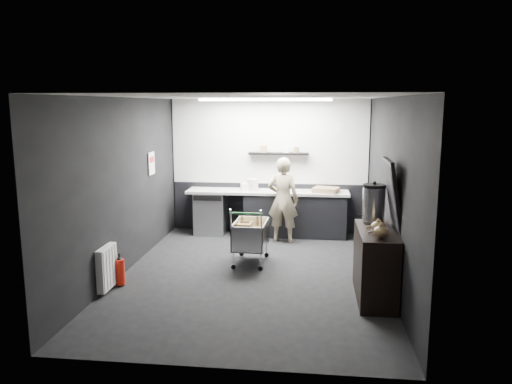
# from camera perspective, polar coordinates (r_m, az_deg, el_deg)

# --- Properties ---
(floor) EXTENTS (5.50, 5.50, 0.00)m
(floor) POSITION_cam_1_polar(r_m,az_deg,el_deg) (7.77, -0.37, -9.49)
(floor) COLOR black
(floor) RESTS_ON ground
(ceiling) EXTENTS (5.50, 5.50, 0.00)m
(ceiling) POSITION_cam_1_polar(r_m,az_deg,el_deg) (7.32, -0.40, 10.84)
(ceiling) COLOR silver
(ceiling) RESTS_ON wall_back
(wall_back) EXTENTS (5.50, 0.00, 5.50)m
(wall_back) POSITION_cam_1_polar(r_m,az_deg,el_deg) (10.14, 1.50, 2.98)
(wall_back) COLOR black
(wall_back) RESTS_ON floor
(wall_front) EXTENTS (5.50, 0.00, 5.50)m
(wall_front) POSITION_cam_1_polar(r_m,az_deg,el_deg) (4.77, -4.41, -5.18)
(wall_front) COLOR black
(wall_front) RESTS_ON floor
(wall_left) EXTENTS (0.00, 5.50, 5.50)m
(wall_left) POSITION_cam_1_polar(r_m,az_deg,el_deg) (7.92, -14.90, 0.64)
(wall_left) COLOR black
(wall_left) RESTS_ON floor
(wall_right) EXTENTS (0.00, 5.50, 5.50)m
(wall_right) POSITION_cam_1_polar(r_m,az_deg,el_deg) (7.46, 15.05, 0.06)
(wall_right) COLOR black
(wall_right) RESTS_ON floor
(kitchen_wall_panel) EXTENTS (3.95, 0.02, 1.70)m
(kitchen_wall_panel) POSITION_cam_1_polar(r_m,az_deg,el_deg) (10.07, 1.50, 5.79)
(kitchen_wall_panel) COLOR silver
(kitchen_wall_panel) RESTS_ON wall_back
(dado_panel) EXTENTS (3.95, 0.02, 1.00)m
(dado_panel) POSITION_cam_1_polar(r_m,az_deg,el_deg) (10.26, 1.47, -1.75)
(dado_panel) COLOR black
(dado_panel) RESTS_ON wall_back
(floating_shelf) EXTENTS (1.20, 0.22, 0.04)m
(floating_shelf) POSITION_cam_1_polar(r_m,az_deg,el_deg) (9.96, 2.59, 4.41)
(floating_shelf) COLOR black
(floating_shelf) RESTS_ON wall_back
(wall_clock) EXTENTS (0.20, 0.03, 0.20)m
(wall_clock) POSITION_cam_1_polar(r_m,az_deg,el_deg) (10.01, 9.58, 7.35)
(wall_clock) COLOR white
(wall_clock) RESTS_ON wall_back
(poster) EXTENTS (0.02, 0.30, 0.40)m
(poster) POSITION_cam_1_polar(r_m,az_deg,el_deg) (9.10, -11.87, 3.22)
(poster) COLOR white
(poster) RESTS_ON wall_left
(poster_red_band) EXTENTS (0.02, 0.22, 0.10)m
(poster_red_band) POSITION_cam_1_polar(r_m,az_deg,el_deg) (9.09, -11.86, 3.66)
(poster_red_band) COLOR red
(poster_red_band) RESTS_ON poster
(radiator) EXTENTS (0.10, 0.50, 0.60)m
(radiator) POSITION_cam_1_polar(r_m,az_deg,el_deg) (7.32, -16.68, -8.28)
(radiator) COLOR white
(radiator) RESTS_ON wall_left
(ceiling_strip) EXTENTS (2.40, 0.20, 0.04)m
(ceiling_strip) POSITION_cam_1_polar(r_m,az_deg,el_deg) (9.16, 1.03, 10.50)
(ceiling_strip) COLOR white
(ceiling_strip) RESTS_ON ceiling
(prep_counter) EXTENTS (3.20, 0.61, 0.90)m
(prep_counter) POSITION_cam_1_polar(r_m,az_deg,el_deg) (9.95, 2.08, -2.37)
(prep_counter) COLOR black
(prep_counter) RESTS_ON floor
(person) EXTENTS (0.65, 0.48, 1.62)m
(person) POSITION_cam_1_polar(r_m,az_deg,el_deg) (9.43, 3.11, -0.90)
(person) COLOR beige
(person) RESTS_ON floor
(shopping_cart) EXTENTS (0.55, 0.88, 0.95)m
(shopping_cart) POSITION_cam_1_polar(r_m,az_deg,el_deg) (8.21, -0.65, -5.10)
(shopping_cart) COLOR silver
(shopping_cart) RESTS_ON floor
(sideboard) EXTENTS (0.54, 1.26, 1.89)m
(sideboard) POSITION_cam_1_polar(r_m,az_deg,el_deg) (6.95, 13.55, -6.98)
(sideboard) COLOR black
(sideboard) RESTS_ON floor
(fire_extinguisher) EXTENTS (0.14, 0.14, 0.46)m
(fire_extinguisher) POSITION_cam_1_polar(r_m,az_deg,el_deg) (7.54, -15.28, -8.69)
(fire_extinguisher) COLOR red
(fire_extinguisher) RESTS_ON floor
(cardboard_box) EXTENTS (0.56, 0.48, 0.09)m
(cardboard_box) POSITION_cam_1_polar(r_m,az_deg,el_deg) (9.78, 7.99, 0.24)
(cardboard_box) COLOR olive
(cardboard_box) RESTS_ON prep_counter
(pink_tub) EXTENTS (0.23, 0.23, 0.23)m
(pink_tub) POSITION_cam_1_polar(r_m,az_deg,el_deg) (9.89, -0.40, 0.83)
(pink_tub) COLOR beige
(pink_tub) RESTS_ON prep_counter
(white_container) EXTENTS (0.20, 0.18, 0.14)m
(white_container) POSITION_cam_1_polar(r_m,az_deg,el_deg) (9.87, -1.26, 0.56)
(white_container) COLOR white
(white_container) RESTS_ON prep_counter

